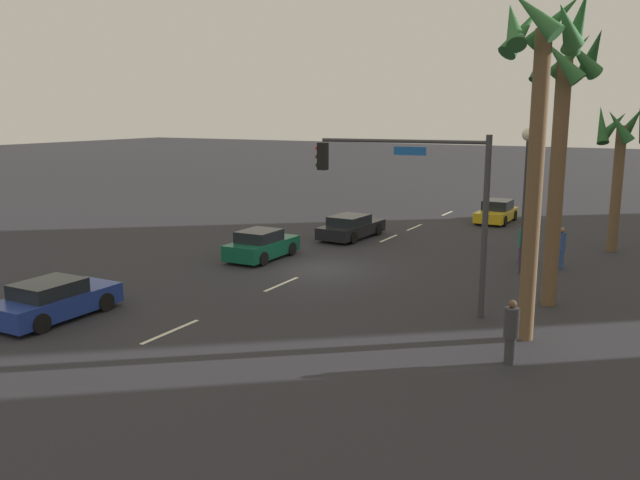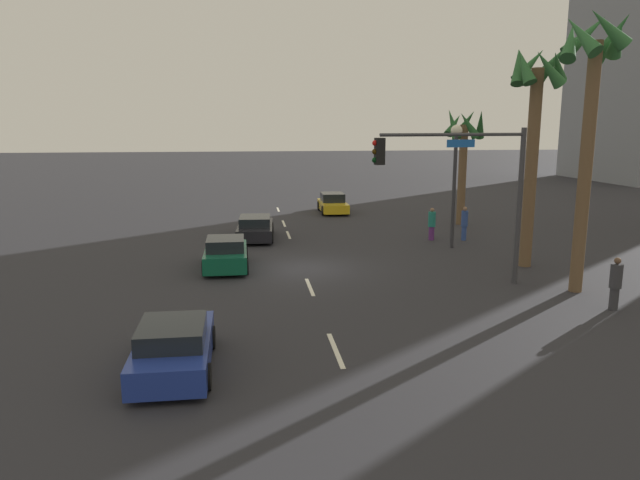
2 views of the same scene
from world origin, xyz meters
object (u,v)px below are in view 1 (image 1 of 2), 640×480
object	(u,v)px
pedestrian_1	(561,247)
palm_tree_2	(541,90)
palm_tree_1	(620,148)
streetlamp	(527,172)
pedestrian_2	(511,331)
car_1	(54,300)
car_2	(497,212)
traffic_signal	(422,191)
pedestrian_0	(522,243)
palm_tree_0	(562,113)
car_0	(351,227)
car_3	(261,245)

from	to	relation	value
pedestrian_1	palm_tree_2	world-z (taller)	palm_tree_2
palm_tree_1	palm_tree_2	bearing A→B (deg)	-4.12
streetlamp	pedestrian_2	distance (m)	11.17
car_1	palm_tree_1	world-z (taller)	palm_tree_1
car_2	palm_tree_2	distance (m)	22.73
traffic_signal	pedestrian_2	xyz separation A→B (m)	(3.44, 3.88, -3.21)
car_1	pedestrian_2	xyz separation A→B (m)	(-3.22, 14.12, 0.33)
car_1	traffic_signal	bearing A→B (deg)	123.05
traffic_signal	streetlamp	bearing A→B (deg)	164.49
pedestrian_0	palm_tree_0	world-z (taller)	palm_tree_0
pedestrian_1	palm_tree_0	bearing A→B (deg)	5.26
palm_tree_0	palm_tree_2	world-z (taller)	palm_tree_2
car_0	palm_tree_1	size ratio (longest dim) A/B	0.66
traffic_signal	pedestrian_2	bearing A→B (deg)	48.37
car_2	pedestrian_0	bearing A→B (deg)	19.59
car_2	car_3	xyz separation A→B (m)	(15.65, -7.01, 0.02)
traffic_signal	pedestrian_1	size ratio (longest dim) A/B	3.32
car_2	pedestrian_1	world-z (taller)	pedestrian_1
car_0	traffic_signal	bearing A→B (deg)	36.31
car_1	traffic_signal	xyz separation A→B (m)	(-6.67, 10.25, 3.54)
pedestrian_1	pedestrian_2	xyz separation A→B (m)	(12.25, 0.62, -0.02)
car_1	car_3	distance (m)	10.79
car_3	pedestrian_1	bearing A→B (deg)	110.71
pedestrian_1	palm_tree_1	bearing A→B (deg)	161.71
pedestrian_0	palm_tree_0	xyz separation A→B (m)	(6.26, 2.26, 5.79)
pedestrian_0	palm_tree_1	xyz separation A→B (m)	(-4.62, 3.33, 4.13)
car_3	palm_tree_2	world-z (taller)	palm_tree_2
pedestrian_0	palm_tree_2	world-z (taller)	palm_tree_2
car_0	streetlamp	xyz separation A→B (m)	(3.64, 9.80, 3.69)
car_3	pedestrian_2	distance (m)	15.12
car_3	palm_tree_2	size ratio (longest dim) A/B	0.39
car_0	pedestrian_0	size ratio (longest dim) A/B	2.68
car_2	pedestrian_1	bearing A→B (deg)	26.68
pedestrian_0	palm_tree_2	size ratio (longest dim) A/B	0.17
traffic_signal	pedestrian_0	world-z (taller)	traffic_signal
pedestrian_1	pedestrian_2	size ratio (longest dim) A/B	1.01
traffic_signal	palm_tree_2	xyz separation A→B (m)	(1.13, 3.82, 3.19)
car_3	streetlamp	world-z (taller)	streetlamp
car_1	car_2	size ratio (longest dim) A/B	1.04
streetlamp	palm_tree_1	xyz separation A→B (m)	(-6.68, 2.93, 0.75)
car_1	car_2	xyz separation A→B (m)	(-26.39, 8.02, 0.00)
streetlamp	car_2	bearing A→B (deg)	-161.75
palm_tree_2	palm_tree_0	bearing A→B (deg)	-179.91
car_0	car_3	xyz separation A→B (m)	(6.60, -1.40, 0.04)
car_1	palm_tree_2	xyz separation A→B (m)	(-5.53, 14.06, 6.72)
car_3	traffic_signal	distance (m)	10.69
palm_tree_1	palm_tree_2	distance (m)	15.07
car_1	palm_tree_0	world-z (taller)	palm_tree_0
palm_tree_0	car_0	bearing A→B (deg)	-123.92
car_0	streetlamp	distance (m)	11.08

